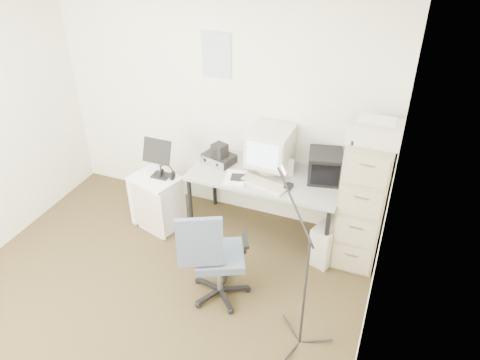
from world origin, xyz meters
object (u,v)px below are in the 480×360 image
(desk, at_px, (265,205))
(office_chair, at_px, (219,255))
(filing_cabinet, at_px, (363,200))
(side_cart, at_px, (157,201))

(desk, height_order, office_chair, office_chair)
(filing_cabinet, distance_m, side_cart, 2.12)
(desk, height_order, side_cart, desk)
(desk, bearing_deg, office_chair, -95.36)
(office_chair, distance_m, side_cart, 1.27)
(filing_cabinet, height_order, side_cart, filing_cabinet)
(office_chair, bearing_deg, side_cart, 119.12)
(desk, distance_m, side_cart, 1.15)
(desk, relative_size, side_cart, 2.56)
(office_chair, relative_size, side_cart, 1.59)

